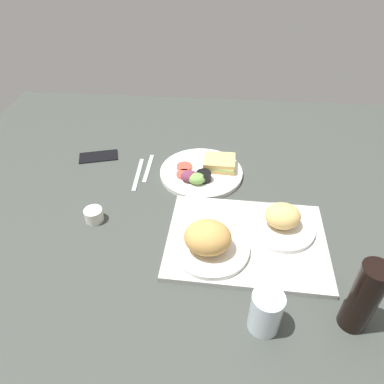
{
  "coord_description": "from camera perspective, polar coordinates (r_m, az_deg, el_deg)",
  "views": [
    {
      "loc": [
        -5.63,
        90.12,
        76.29
      ],
      "look_at": [
        2.0,
        3.0,
        4.0
      ],
      "focal_mm": 33.24,
      "sensor_mm": 36.0,
      "label": 1
    }
  ],
  "objects": [
    {
      "name": "soda_bottle",
      "position": [
        0.88,
        25.82,
        -15.0
      ],
      "size": [
        6.4,
        6.4,
        19.81
      ],
      "primitive_type": "cylinder",
      "color": "black",
      "rests_on": "ground_plane"
    },
    {
      "name": "cell_phone",
      "position": [
        1.41,
        -14.77,
        5.6
      ],
      "size": [
        15.83,
        10.92,
        0.8
      ],
      "primitive_type": "cube",
      "rotation": [
        0.0,
        0.0,
        0.28
      ],
      "color": "black",
      "rests_on": "ground_plane"
    },
    {
      "name": "ground_plane",
      "position": [
        1.19,
        1.08,
        -1.18
      ],
      "size": [
        190.0,
        150.0,
        3.0
      ],
      "primitive_type": "cube",
      "color": "#383D38"
    },
    {
      "name": "knife",
      "position": [
        1.29,
        -8.66,
        2.9
      ],
      "size": [
        2.24,
        19.04,
        0.5
      ],
      "primitive_type": "cube",
      "rotation": [
        0.0,
        0.0,
        1.61
      ],
      "color": "#B7B7BC",
      "rests_on": "ground_plane"
    },
    {
      "name": "bread_plate_far",
      "position": [
        0.96,
        2.71,
        -7.87
      ],
      "size": [
        21.19,
        21.19,
        10.05
      ],
      "color": "white",
      "rests_on": "serving_tray"
    },
    {
      "name": "bread_plate_near",
      "position": [
        1.06,
        14.2,
        -4.52
      ],
      "size": [
        19.73,
        19.73,
        8.37
      ],
      "color": "white",
      "rests_on": "serving_tray"
    },
    {
      "name": "fork",
      "position": [
        1.31,
        -7.03,
        3.88
      ],
      "size": [
        1.49,
        17.01,
        0.5
      ],
      "primitive_type": "cube",
      "rotation": [
        0.0,
        0.0,
        1.58
      ],
      "color": "#B7B7BC",
      "rests_on": "ground_plane"
    },
    {
      "name": "espresso_cup",
      "position": [
        1.12,
        -15.48,
        -3.57
      ],
      "size": [
        5.6,
        5.6,
        4.0
      ],
      "primitive_type": "cylinder",
      "color": "silver",
      "rests_on": "ground_plane"
    },
    {
      "name": "plate_with_salad",
      "position": [
        1.26,
        1.97,
        3.32
      ],
      "size": [
        29.32,
        29.32,
        5.4
      ],
      "color": "white",
      "rests_on": "ground_plane"
    },
    {
      "name": "drinking_glass",
      "position": [
        0.85,
        11.74,
        -18.31
      ],
      "size": [
        7.29,
        7.29,
        11.05
      ],
      "primitive_type": "cylinder",
      "color": "silver",
      "rests_on": "ground_plane"
    },
    {
      "name": "serving_tray",
      "position": [
        1.04,
        8.7,
        -7.7
      ],
      "size": [
        46.09,
        34.5,
        1.6
      ],
      "primitive_type": "cube",
      "rotation": [
        0.0,
        0.0,
        -0.03
      ],
      "color": "#B2B2AD",
      "rests_on": "ground_plane"
    }
  ]
}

